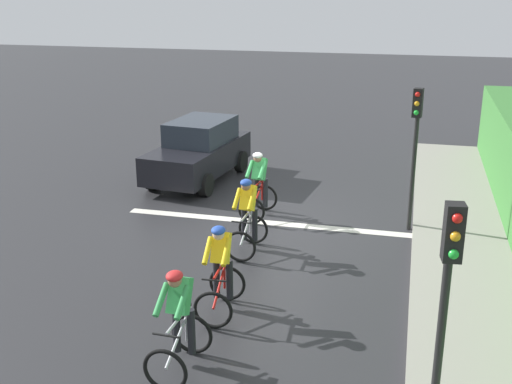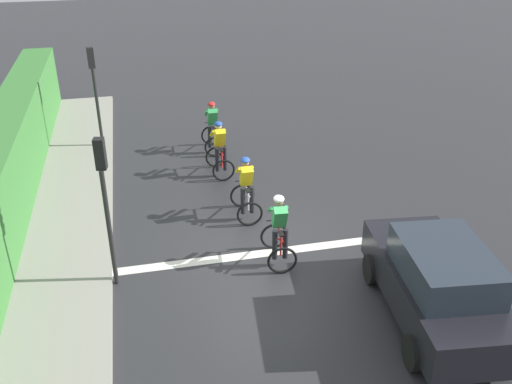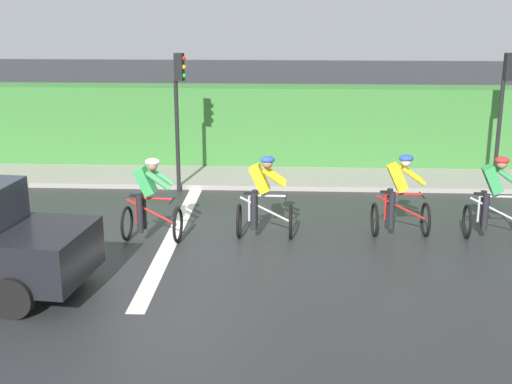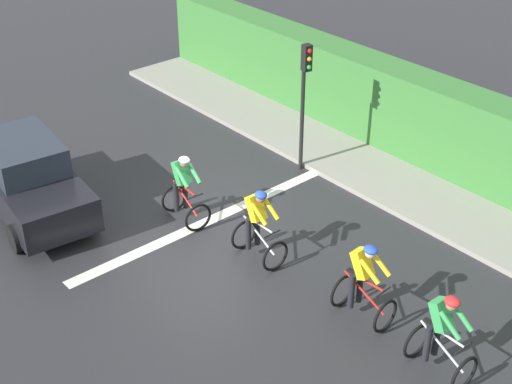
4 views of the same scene
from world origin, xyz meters
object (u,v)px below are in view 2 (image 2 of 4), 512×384
at_px(cyclist_second, 220,150).
at_px(car_black, 437,283).
at_px(cyclist_mid, 246,190).
at_px(cyclist_lead, 213,128).
at_px(cyclist_fourth, 279,232).
at_px(traffic_light_far_junction, 94,83).
at_px(traffic_light_near_crossing, 105,191).

relative_size(cyclist_second, car_black, 0.39).
bearing_deg(car_black, cyclist_mid, 119.83).
height_order(cyclist_lead, cyclist_mid, same).
distance_m(cyclist_mid, cyclist_fourth, 2.20).
bearing_deg(traffic_light_far_junction, cyclist_second, -39.69).
xyz_separation_m(cyclist_second, car_black, (2.98, -7.47, 0.08)).
bearing_deg(cyclist_second, car_black, -68.23).
bearing_deg(cyclist_fourth, cyclist_mid, 97.65).
distance_m(cyclist_mid, car_black, 5.51).
xyz_separation_m(cyclist_second, traffic_light_far_junction, (-3.52, 2.92, 1.43)).
relative_size(car_black, traffic_light_near_crossing, 1.28).
relative_size(cyclist_mid, traffic_light_near_crossing, 0.50).
height_order(cyclist_second, traffic_light_far_junction, traffic_light_far_junction).
distance_m(car_black, traffic_light_far_junction, 12.33).
bearing_deg(traffic_light_far_junction, traffic_light_near_crossing, -86.90).
distance_m(cyclist_mid, traffic_light_near_crossing, 4.21).
xyz_separation_m(cyclist_lead, cyclist_fourth, (0.46, -6.68, 0.00)).
xyz_separation_m(cyclist_lead, cyclist_second, (-0.07, -1.81, 0.00)).
relative_size(cyclist_lead, car_black, 0.39).
bearing_deg(cyclist_lead, car_black, -72.57).
xyz_separation_m(cyclist_lead, car_black, (2.91, -9.28, 0.08)).
distance_m(cyclist_lead, car_black, 9.72).
bearing_deg(cyclist_lead, cyclist_mid, -87.83).
bearing_deg(cyclist_lead, cyclist_fourth, -86.03).
bearing_deg(cyclist_mid, car_black, -60.17).
xyz_separation_m(cyclist_second, cyclist_mid, (0.24, -2.69, 0.00)).
bearing_deg(cyclist_mid, cyclist_fourth, -82.35).
relative_size(cyclist_lead, cyclist_second, 1.00).
distance_m(traffic_light_near_crossing, traffic_light_far_junction, 7.75).
bearing_deg(cyclist_lead, cyclist_second, -92.24).
bearing_deg(cyclist_lead, traffic_light_far_junction, 162.83).
xyz_separation_m(cyclist_fourth, car_black, (2.45, -2.60, 0.08)).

